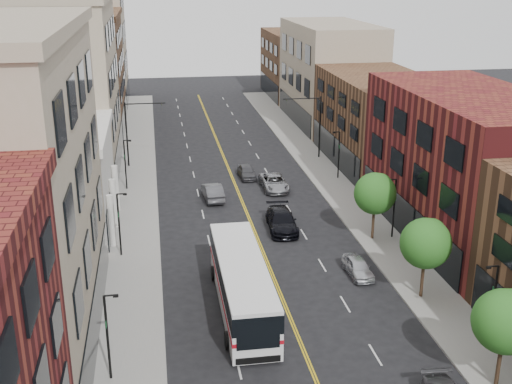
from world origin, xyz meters
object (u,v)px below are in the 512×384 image
car_lane_behind (213,192)px  car_lane_a (282,221)px  car_parked_far (358,267)px  car_lane_b (274,182)px  city_bus (242,282)px  car_lane_c (246,172)px

car_lane_behind → car_lane_a: car_lane_a is taller
car_parked_far → car_lane_b: bearing=94.4°
car_lane_a → car_lane_b: bearing=85.6°
car_lane_b → car_parked_far: bearing=-84.2°
car_lane_behind → car_lane_a: (5.05, -8.53, 0.05)m
city_bus → car_lane_b: bearing=74.5°
city_bus → car_parked_far: size_ratio=3.49×
car_lane_c → car_lane_behind: bearing=-126.7°
city_bus → car_lane_behind: size_ratio=2.82×
car_parked_far → car_lane_b: 19.96m
city_bus → car_lane_behind: (0.18, 21.33, -1.21)m
car_lane_a → car_lane_c: (-0.85, 14.70, -0.15)m
city_bus → car_lane_c: size_ratio=3.36×
car_parked_far → car_lane_a: size_ratio=0.67×
car_parked_far → car_lane_behind: bearing=113.8°
car_lane_a → car_lane_b: (1.36, 10.51, -0.09)m
city_bus → car_lane_c: 27.88m
car_parked_far → car_lane_b: (-2.41, 19.81, 0.08)m
car_lane_a → car_lane_c: size_ratio=1.43×
car_lane_behind → car_lane_b: 6.71m
city_bus → car_lane_c: city_bus is taller
city_bus → car_lane_b: size_ratio=2.53×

